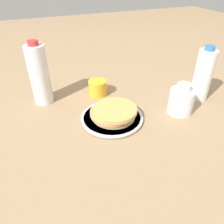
{
  "coord_description": "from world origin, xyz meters",
  "views": [
    {
      "loc": [
        -0.24,
        -0.6,
        0.49
      ],
      "look_at": [
        0.01,
        0.01,
        0.03
      ],
      "focal_mm": 35.0,
      "sensor_mm": 36.0,
      "label": 1
    }
  ],
  "objects": [
    {
      "name": "ground_plane",
      "position": [
        0.0,
        0.0,
        0.0
      ],
      "size": [
        4.0,
        4.0,
        0.0
      ],
      "primitive_type": "plane",
      "color": "#9E7F5B"
    },
    {
      "name": "plate",
      "position": [
        0.01,
        0.01,
        0.01
      ],
      "size": [
        0.23,
        0.23,
        0.01
      ],
      "color": "silver",
      "rests_on": "ground_plane"
    },
    {
      "name": "pancake_stack",
      "position": [
        0.02,
        0.01,
        0.03
      ],
      "size": [
        0.17,
        0.17,
        0.04
      ],
      "color": "#D7BB78",
      "rests_on": "plate"
    },
    {
      "name": "juice_glass",
      "position": [
        0.02,
        0.21,
        0.03
      ],
      "size": [
        0.08,
        0.08,
        0.07
      ],
      "color": "yellow",
      "rests_on": "ground_plane"
    },
    {
      "name": "cream_jug",
      "position": [
        0.28,
        -0.04,
        0.05
      ],
      "size": [
        0.09,
        0.09,
        0.12
      ],
      "color": "white",
      "rests_on": "ground_plane"
    },
    {
      "name": "water_bottle_near",
      "position": [
        0.41,
        0.02,
        0.11
      ],
      "size": [
        0.07,
        0.07,
        0.23
      ],
      "color": "white",
      "rests_on": "ground_plane"
    },
    {
      "name": "water_bottle_mid",
      "position": [
        -0.21,
        0.24,
        0.12
      ],
      "size": [
        0.08,
        0.08,
        0.26
      ],
      "color": "white",
      "rests_on": "ground_plane"
    }
  ]
}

